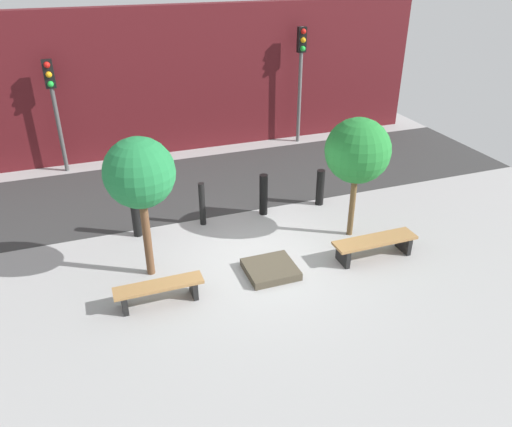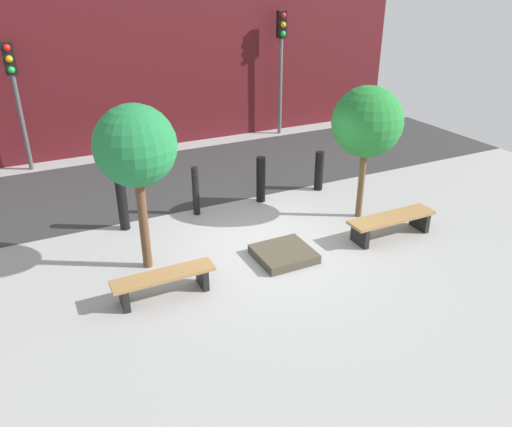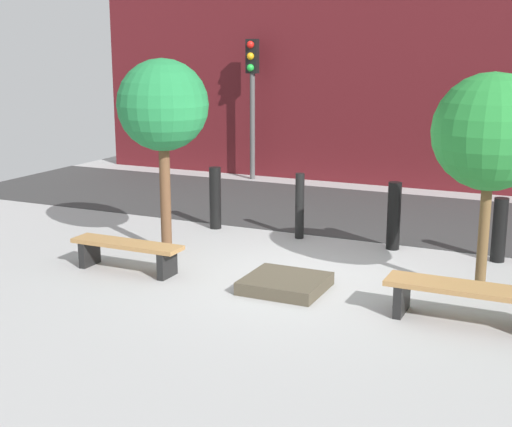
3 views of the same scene
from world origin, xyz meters
The scene contains 14 objects.
ground_plane centered at (0.00, 0.00, 0.00)m, with size 18.00×18.00×0.00m, color #9F9F9F.
road_strip centered at (0.00, 4.17, 0.01)m, with size 18.00×4.07×0.01m, color #333333.
building_facade centered at (0.00, 7.21, 2.24)m, with size 16.20×0.50×4.48m, color #511419.
bench_left centered at (-2.33, -0.81, 0.30)m, with size 1.67×0.39×0.42m.
bench_right centered at (2.33, -0.81, 0.33)m, with size 1.86×0.48×0.45m.
planter_bed centered at (0.00, -0.61, 0.08)m, with size 1.02×0.96×0.17m, color #494133.
tree_behind_left_bench centered at (-2.33, 0.24, 2.23)m, with size 1.36×1.36×2.93m.
tree_behind_right_bench centered at (2.33, 0.24, 2.07)m, with size 1.44×1.44×2.80m.
bollard_far_left centered at (-2.35, 1.88, 0.54)m, with size 0.20×0.20×1.08m, color black.
bollard_left centered at (-0.78, 1.88, 0.54)m, with size 0.15×0.15×1.09m, color black.
bollard_center centered at (0.78, 1.88, 0.53)m, with size 0.21×0.21×1.06m, color black.
bollard_right centered at (2.35, 1.88, 0.48)m, with size 0.21×0.21×0.95m, color black.
traffic_light_west centered at (-3.81, 6.48, 2.28)m, with size 0.28×0.27×3.28m.
traffic_light_mid_west centered at (3.81, 6.49, 2.60)m, with size 0.28×0.27×3.77m.
Camera 2 is at (-4.00, -7.52, 4.74)m, focal length 35.00 mm.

